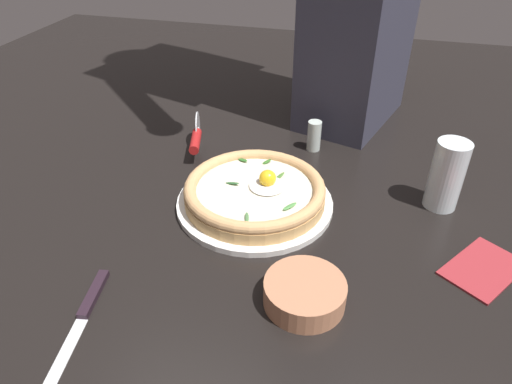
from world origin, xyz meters
name	(u,v)px	position (x,y,z in m)	size (l,w,h in m)	color
ground_plane	(259,201)	(0.00, 0.00, -0.01)	(2.40, 2.40, 0.03)	black
pizza_plate	(256,203)	(0.00, -0.04, 0.01)	(0.31, 0.31, 0.01)	white
pizza	(256,191)	(0.00, -0.04, 0.03)	(0.27, 0.27, 0.06)	tan
side_bowl	(305,293)	(0.14, -0.26, 0.02)	(0.13, 0.13, 0.04)	#B87856
pizza_cutter	(196,137)	(-0.19, 0.14, 0.04)	(0.05, 0.15, 0.08)	silver
table_knife	(87,309)	(-0.17, -0.36, 0.00)	(0.05, 0.22, 0.01)	silver
drinking_glass	(445,180)	(0.35, 0.06, 0.06)	(0.06, 0.06, 0.14)	silver
folded_napkin	(484,268)	(0.41, -0.11, 0.00)	(0.14, 0.09, 0.01)	maroon
pepper_shaker	(314,136)	(0.08, 0.22, 0.04)	(0.03, 0.03, 0.07)	silver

